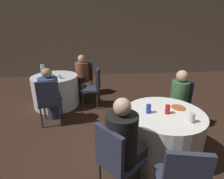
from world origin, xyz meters
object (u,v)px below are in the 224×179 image
Objects in this scene: soda_can_blue at (149,109)px; soda_can_silver at (192,118)px; person_floral_shirt at (81,75)px; person_blue_shirt at (50,95)px; table_far at (56,91)px; chair_far_south at (49,99)px; pizza_plate_near at (178,108)px; chair_far_northeast at (85,75)px; table_near at (162,135)px; person_green_jacket at (177,103)px; chair_far_east at (95,84)px; bottle_far at (43,70)px; chair_near_northeast at (179,100)px; soda_can_red at (168,109)px; person_black_shirt at (125,146)px; chair_near_southwest at (115,157)px.

soda_can_silver is at bearing -32.82° from soda_can_blue.
person_floral_shirt is 1.00× the size of person_blue_shirt.
table_far is at bearing 90.00° from person_blue_shirt.
pizza_plate_near is (2.04, -0.95, 0.19)m from chair_far_south.
person_floral_shirt is 3.22m from soda_can_silver.
table_near is at bearing 160.31° from chair_far_northeast.
chair_far_northeast is 1.57m from person_blue_shirt.
soda_can_blue is (-0.72, -0.61, 0.23)m from person_green_jacket.
table_far is 3.13m from soda_can_silver.
person_floral_shirt is at bearing 37.25° from chair_far_east.
pizza_plate_near is (1.19, -1.74, 0.19)m from chair_far_east.
chair_far_east and chair_far_northeast have the same top height.
table_far is 0.81m from person_floral_shirt.
person_floral_shirt is 2.64m from person_green_jacket.
bottle_far is (-2.63, 1.43, 0.30)m from person_green_jacket.
soda_can_silver is (-0.38, -1.04, 0.24)m from chair_near_northeast.
table_far is at bearing 90.00° from chair_far_northeast.
chair_far_south is 7.60× the size of soda_can_red.
table_far is 2.81m from soda_can_red.
table_far is 8.72× the size of soda_can_blue.
bottle_far reaches higher than soda_can_blue.
chair_near_northeast is 1.00× the size of chair_far_south.
person_black_shirt is at bearing -144.90° from soda_can_red.
person_black_shirt is 0.81m from soda_can_red.
chair_near_southwest is at bearing 143.71° from chair_far_northeast.
table_far is at bearing 90.00° from chair_far_east.
table_near is 1.18× the size of chair_far_northeast.
table_far is 0.94× the size of person_blue_shirt.
person_blue_shirt is 2.00m from soda_can_blue.
chair_far_east is at bearing 111.41° from soda_can_blue.
person_black_shirt is 2.96m from bottle_far.
chair_far_east is 7.60× the size of soda_can_silver.
person_green_jacket is at bearing -30.11° from table_far.
soda_can_red is (-0.22, -0.13, 0.05)m from pizza_plate_near.
person_black_shirt is 1.07× the size of person_blue_shirt.
bottle_far reaches higher than chair_far_northeast.
soda_can_silver is 0.46× the size of bottle_far.
chair_far_northeast is at bearing 64.70° from chair_far_south.
table_far is at bearing 90.00° from chair_far_south.
chair_far_south is at bearing 27.86° from person_green_jacket.
person_blue_shirt reaches higher than soda_can_blue.
chair_near_southwest is at bearing -144.45° from soda_can_red.
chair_far_northeast is 4.35× the size of pizza_plate_near.
person_black_shirt is at bearing 83.12° from person_green_jacket.
person_black_shirt reaches higher than person_floral_shirt.
person_green_jacket is at bearing 53.91° from soda_can_red.
person_floral_shirt is at bearing 118.63° from soda_can_silver.
bottle_far is at bearing 140.66° from pizza_plate_near.
person_black_shirt is at bearing -57.35° from chair_far_south.
chair_near_northeast reaches higher than table_far.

